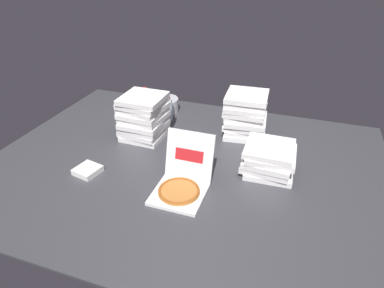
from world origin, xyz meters
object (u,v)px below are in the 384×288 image
Objects in this scene: water_bottle_2 at (169,110)px; ice_bucket at (165,105)px; pizza_stack_left_far at (144,117)px; pizza_stack_right_near at (246,114)px; water_bottle_0 at (145,98)px; water_bottle_1 at (151,112)px; open_pizza_box at (182,181)px; napkin_pile at (88,170)px; pizza_stack_right_far at (269,159)px; water_bottle_3 at (148,108)px.

ice_bucket is at bearing 124.51° from water_bottle_2.
pizza_stack_left_far reaches higher than water_bottle_2.
ice_bucket is (-0.91, 0.22, -0.13)m from pizza_stack_right_near.
pizza_stack_right_near is 1.70× the size of water_bottle_0.
pizza_stack_left_far is 0.30m from water_bottle_1.
pizza_stack_left_far is (-0.60, 0.62, 0.13)m from open_pizza_box.
water_bottle_1 reaches higher than napkin_pile.
water_bottle_1 is (-0.93, -0.07, -0.09)m from pizza_stack_right_near.
open_pizza_box is at bearing -142.09° from pizza_stack_right_far.
open_pizza_box reaches higher than water_bottle_2.
open_pizza_box is 1.36m from ice_bucket.
pizza_stack_right_near reaches higher than napkin_pile.
pizza_stack_left_far reaches higher than pizza_stack_right_far.
water_bottle_2 is (-0.52, 1.02, 0.04)m from open_pizza_box.
pizza_stack_right_near is (0.26, 0.97, 0.13)m from open_pizza_box.
water_bottle_0 is 1.00× the size of water_bottle_2.
pizza_stack_left_far is 0.63m from water_bottle_0.
napkin_pile is at bearing -92.11° from water_bottle_3.
pizza_stack_right_far is 1.31m from water_bottle_1.
pizza_stack_right_far is 2.26× the size of napkin_pile.
water_bottle_3 is at bearing -113.20° from ice_bucket.
pizza_stack_left_far reaches higher than water_bottle_3.
ice_bucket is 1.17× the size of water_bottle_3.
water_bottle_3 is at bearing -57.90° from water_bottle_0.
ice_bucket is 0.24m from water_bottle_3.
napkin_pile is (-0.11, -0.95, -0.09)m from water_bottle_1.
water_bottle_1 reaches higher than pizza_stack_right_far.
water_bottle_1 is at bearing 102.92° from pizza_stack_left_far.
pizza_stack_right_near reaches higher than water_bottle_1.
ice_bucket is 1.17× the size of water_bottle_0.
water_bottle_3 is 1.39× the size of napkin_pile.
water_bottle_0 is at bearing -178.77° from ice_bucket.
water_bottle_1 and water_bottle_2 have the same top height.
pizza_stack_left_far reaches higher than ice_bucket.
open_pizza_box is at bearing -53.58° from water_bottle_1.
water_bottle_3 is (-0.13, 0.35, -0.09)m from pizza_stack_left_far.
water_bottle_2 is 0.22m from water_bottle_3.
open_pizza_box reaches higher than water_bottle_0.
pizza_stack_left_far and pizza_stack_right_near have the same top height.
ice_bucket is 1.17× the size of water_bottle_1.
open_pizza_box is 1.13× the size of pizza_stack_right_near.
napkin_pile is at bearing -104.38° from pizza_stack_left_far.
water_bottle_0 reaches higher than napkin_pile.
open_pizza_box is 1.48m from water_bottle_0.
napkin_pile is (-0.17, -0.67, -0.18)m from pizza_stack_left_far.
water_bottle_1 is at bearing 159.08° from pizza_stack_right_far.
pizza_stack_right_near is at bearing 118.79° from pizza_stack_right_far.
water_bottle_2 reaches higher than pizza_stack_right_far.
water_bottle_3 is at bearing 179.73° from pizza_stack_right_near.
ice_bucket is at bearing 83.95° from napkin_pile.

